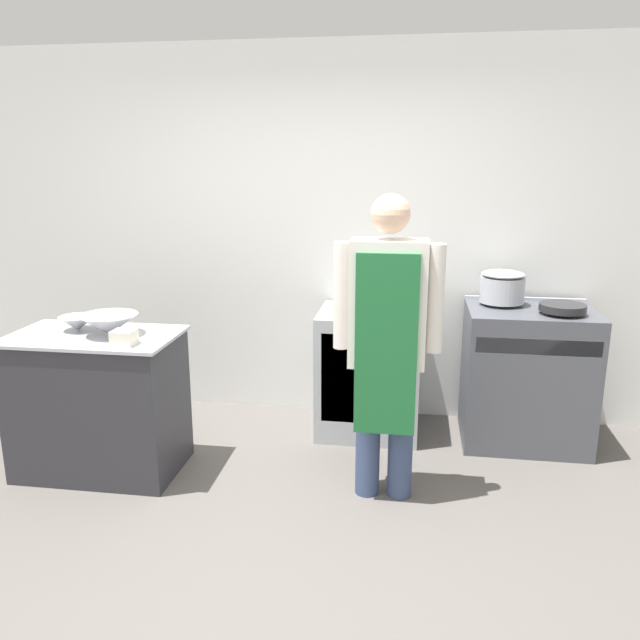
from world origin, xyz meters
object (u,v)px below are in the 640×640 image
Objects in this scene: mixing_bowl at (109,325)px; saute_pan at (563,308)px; stock_pot at (502,286)px; plastic_tub at (124,337)px; fridge_unit at (369,371)px; person_cook at (387,333)px; stove at (526,376)px.

saute_pan is (2.73, 0.69, 0.04)m from mixing_bowl.
stock_pot is at bearing 148.61° from saute_pan.
plastic_tub is at bearing -45.09° from mixing_bowl.
fridge_unit is 1.78m from mixing_bowl.
stock_pot is at bearing 26.31° from plastic_tub.
person_cook is 1.48m from plastic_tub.
mixing_bowl is 2.82× the size of plastic_tub.
stove is at bearing 43.46° from person_cook.
saute_pan is (2.55, 0.87, 0.06)m from plastic_tub.
mixing_bowl is 2.55m from stock_pot.
fridge_unit is at bearing -174.65° from stock_pot.
person_cook reaches higher than stock_pot.
plastic_tub is (0.18, -0.18, -0.02)m from mixing_bowl.
fridge_unit is 2.53× the size of mixing_bowl.
mixing_bowl is 1.20× the size of saute_pan.
plastic_tub reaches higher than fridge_unit.
plastic_tub is at bearing -157.68° from stove.
plastic_tub is 2.70m from saute_pan.
stock_pot is at bearing 149.79° from stove.
mixing_bowl reaches higher than fridge_unit.
mixing_bowl is (-1.50, -0.83, 0.50)m from fridge_unit.
mixing_bowl is (-2.57, -0.80, 0.47)m from stove.
fridge_unit is at bearing 28.89° from mixing_bowl.
plastic_tub is at bearing -175.62° from person_cook.
plastic_tub is (-1.47, -0.11, -0.05)m from person_cook.
stove is 2.62m from plastic_tub.
stock_pot is (-0.19, 0.11, 0.60)m from stove.
person_cook is at bearing -144.83° from saute_pan.
plastic_tub reaches higher than stove.
saute_pan is (0.35, -0.21, -0.09)m from stock_pot.
stove is 0.55m from saute_pan.
fridge_unit is 1.73m from plastic_tub.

